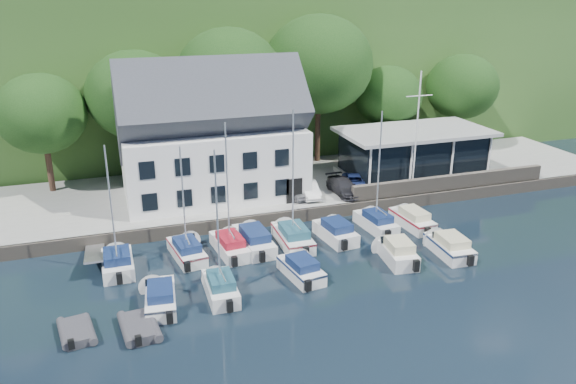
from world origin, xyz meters
name	(u,v)px	position (x,y,z in m)	size (l,w,h in m)	color
ground	(386,286)	(0.00, 0.00, 0.00)	(180.00, 180.00, 0.00)	black
quay	(292,187)	(0.00, 17.50, 0.50)	(60.00, 13.00, 1.00)	#9A9A94
quay_face	(319,213)	(0.00, 11.00, 0.50)	(60.00, 0.30, 1.00)	#5F574C
hillside	(198,50)	(0.00, 62.00, 8.00)	(160.00, 75.00, 16.00)	#29471A
harbor_building	(212,142)	(-7.00, 16.50, 5.35)	(14.40, 8.20, 8.70)	white
club_pavilion	(413,152)	(11.00, 16.00, 3.05)	(13.20, 7.20, 4.10)	black
seawall	(451,182)	(12.00, 11.40, 1.60)	(18.00, 0.50, 1.20)	#5F574C
gangway	(96,261)	(-16.50, 9.00, 0.00)	(1.20, 6.00, 1.40)	silver
car_silver	(295,190)	(-0.99, 13.69, 1.58)	(1.38, 3.43, 1.17)	#A4A5A9
car_white	(309,189)	(0.10, 13.54, 1.61)	(1.30, 3.72, 1.23)	silver
car_dgrey	(344,186)	(3.03, 13.21, 1.62)	(1.73, 4.25, 1.23)	#2B2B30
car_blue	(354,182)	(4.35, 13.99, 1.61)	(1.42, 3.59, 1.23)	navy
flagpole	(417,132)	(8.95, 12.40, 5.90)	(2.35, 0.20, 9.80)	white
tree_0	(44,134)	(-19.64, 21.61, 5.85)	(7.09, 7.09, 9.69)	black
tree_1	(137,117)	(-12.27, 22.07, 6.60)	(8.20, 8.20, 11.20)	black
tree_2	(230,102)	(-4.22, 22.00, 7.42)	(9.40, 9.40, 12.84)	black
tree_3	(318,90)	(4.44, 22.75, 7.89)	(10.08, 10.08, 13.78)	black
tree_4	(388,112)	(11.55, 22.15, 5.46)	(6.53, 6.53, 8.93)	black
tree_5	(460,103)	(19.54, 21.67, 5.90)	(7.17, 7.17, 9.80)	black
boat_r1_0	(111,206)	(-15.15, 7.11, 4.45)	(2.06, 5.41, 8.89)	white
boat_r1_1	(183,200)	(-10.73, 7.59, 4.11)	(1.80, 5.95, 8.22)	white
boat_r1_2	(228,194)	(-7.86, 7.45, 4.23)	(1.78, 6.24, 8.46)	white
boat_r1_3	(254,238)	(-6.11, 7.69, 0.75)	(1.95, 6.88, 1.50)	white
boat_r1_4	(293,184)	(-3.39, 7.33, 4.45)	(2.08, 6.55, 8.91)	white
boat_r1_5	(336,230)	(-0.26, 7.12, 0.75)	(1.93, 5.61, 1.50)	white
boat_r1_6	(379,175)	(3.32, 7.90, 4.23)	(1.78, 5.93, 8.47)	white
boat_r1_7	(412,217)	(6.14, 7.49, 0.71)	(1.75, 6.10, 1.42)	white
boat_r2_0	(160,295)	(-13.08, 2.04, 0.68)	(1.79, 5.78, 1.36)	white
boat_r2_1	(218,227)	(-9.65, 2.04, 4.39)	(1.77, 5.57, 8.78)	white
boat_r2_2	(301,267)	(-4.45, 2.70, 0.69)	(1.78, 5.31, 1.37)	white
boat_r2_3	(397,250)	(2.25, 2.75, 0.78)	(1.85, 5.27, 1.56)	white
boat_r2_4	(450,244)	(6.06, 2.53, 0.72)	(1.98, 5.70, 1.44)	white
dinghy_0	(76,330)	(-17.52, 0.45, 0.34)	(1.74, 2.91, 0.68)	#37373C
dinghy_1	(139,326)	(-14.43, -0.20, 0.37)	(1.92, 3.20, 0.75)	#37373C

